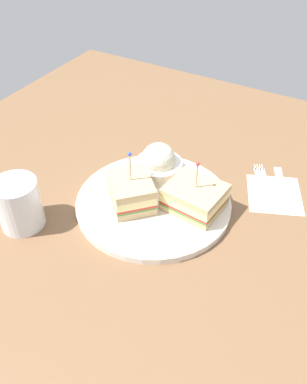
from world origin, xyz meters
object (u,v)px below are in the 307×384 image
at_px(drink_glass, 19,207).
at_px(sandwich_half_front, 131,191).
at_px(coleslaw_bowl, 159,163).
at_px(fork, 262,180).
at_px(knife, 281,183).
at_px(plate, 153,203).
at_px(sandwich_half_back, 195,197).
at_px(napkin, 274,194).

bearing_deg(drink_glass, sandwich_half_front, 131.53).
bearing_deg(drink_glass, coleslaw_bowl, 147.66).
distance_m(fork, knife, 0.04).
height_order(coleslaw_bowl, fork, coleslaw_bowl).
xyz_separation_m(plate, drink_glass, (0.15, -0.18, 0.03)).
distance_m(sandwich_half_front, sandwich_half_back, 0.11).
bearing_deg(plate, coleslaw_bowl, -157.33).
bearing_deg(napkin, sandwich_half_back, -43.33).
xyz_separation_m(plate, knife, (-0.18, 0.19, -0.00)).
height_order(sandwich_half_front, sandwich_half_back, sandwich_half_front).
height_order(fork, knife, same).
relative_size(plate, coleslaw_bowl, 3.09).
height_order(plate, sandwich_half_back, sandwich_half_back).
distance_m(sandwich_half_back, fork, 0.17).
xyz_separation_m(fork, knife, (-0.01, 0.04, 0.00)).
bearing_deg(napkin, fork, -130.79).
bearing_deg(coleslaw_bowl, knife, 115.16).
distance_m(plate, sandwich_half_back, 0.08).
bearing_deg(sandwich_half_front, fork, 137.18).
xyz_separation_m(sandwich_half_front, drink_glass, (0.13, -0.15, -0.00)).
bearing_deg(coleslaw_bowl, sandwich_half_back, 62.43).
xyz_separation_m(drink_glass, napkin, (-0.30, 0.36, -0.04)).
bearing_deg(sandwich_half_front, knife, 132.91).
bearing_deg(knife, drink_glass, -47.63).
xyz_separation_m(sandwich_half_front, fork, (-0.20, 0.18, -0.04)).
distance_m(sandwich_half_front, napkin, 0.28).
xyz_separation_m(plate, fork, (-0.17, 0.15, -0.00)).
bearing_deg(plate, knife, 133.49).
bearing_deg(coleslaw_bowl, plate, 22.67).
xyz_separation_m(sandwich_half_front, sandwich_half_back, (-0.05, 0.10, -0.00)).
relative_size(plate, napkin, 2.58).
xyz_separation_m(coleslaw_bowl, napkin, (-0.07, 0.22, -0.04)).
xyz_separation_m(napkin, fork, (-0.03, -0.03, 0.00)).
bearing_deg(napkin, drink_glass, -50.82).
bearing_deg(coleslaw_bowl, drink_glass, -32.34).
distance_m(coleslaw_bowl, fork, 0.21).
height_order(sandwich_half_front, fork, sandwich_half_front).
bearing_deg(napkin, knife, 177.08).
xyz_separation_m(sandwich_half_back, napkin, (-0.12, 0.11, -0.04)).
distance_m(plate, fork, 0.23).
bearing_deg(fork, knife, 100.54).
bearing_deg(plate, sandwich_half_back, 106.15).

